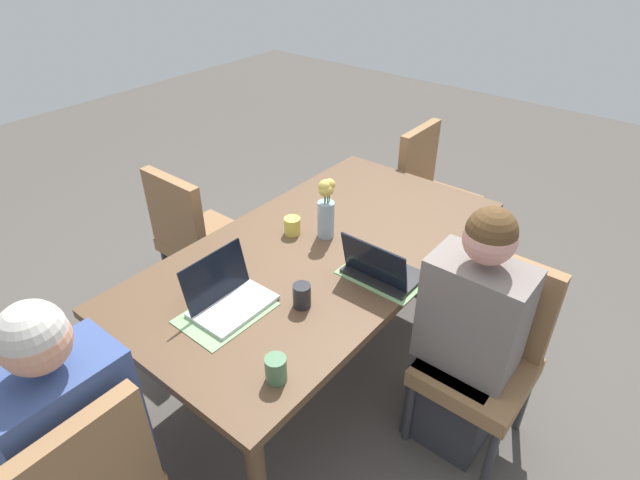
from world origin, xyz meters
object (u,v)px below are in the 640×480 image
(chair_near_right_near, at_px, (196,233))
(laptop_head_right_left_near, at_px, (228,297))
(chair_head_left_left_far, at_px, (431,189))
(flower_vase, at_px, (326,207))
(chair_far_left_mid, at_px, (486,347))
(coffee_mug_near_right, at_px, (276,369))
(person_head_right_left_near, at_px, (84,458))
(coffee_mug_near_left, at_px, (302,296))
(laptop_far_left_mid, at_px, (381,269))
(person_far_left_mid, at_px, (467,346))
(dining_table, at_px, (320,261))
(coffee_mug_centre_left, at_px, (292,226))

(chair_near_right_near, distance_m, laptop_head_right_left_near, 0.99)
(chair_head_left_left_far, relative_size, flower_vase, 2.96)
(chair_far_left_mid, relative_size, flower_vase, 2.96)
(flower_vase, relative_size, coffee_mug_near_right, 3.06)
(flower_vase, xyz_separation_m, laptop_head_right_left_near, (0.66, 0.02, -0.12))
(chair_head_left_left_far, xyz_separation_m, laptop_head_right_left_near, (1.81, 0.04, 0.27))
(chair_near_right_near, bearing_deg, chair_head_left_left_far, 149.42)
(person_head_right_left_near, height_order, coffee_mug_near_left, person_head_right_left_near)
(flower_vase, bearing_deg, laptop_far_left_mid, 73.42)
(laptop_head_right_left_near, relative_size, coffee_mug_near_right, 3.22)
(person_far_left_mid, bearing_deg, coffee_mug_near_left, -54.10)
(chair_head_left_left_far, bearing_deg, person_far_left_mid, 34.32)
(laptop_head_right_left_near, bearing_deg, chair_near_right_near, -120.13)
(person_far_left_mid, xyz_separation_m, coffee_mug_near_right, (0.76, -0.38, 0.24))
(dining_table, bearing_deg, flower_vase, -155.51)
(person_head_right_left_near, relative_size, coffee_mug_near_left, 11.56)
(chair_far_left_mid, bearing_deg, laptop_far_left_mid, -75.23)
(laptop_far_left_mid, bearing_deg, coffee_mug_centre_left, -93.39)
(laptop_head_right_left_near, xyz_separation_m, coffee_mug_near_left, (-0.19, 0.23, 0.01))
(person_head_right_left_near, distance_m, chair_near_right_near, 1.45)
(dining_table, distance_m, chair_near_right_near, 0.88)
(person_head_right_left_near, xyz_separation_m, coffee_mug_near_left, (-0.89, 0.22, 0.25))
(coffee_mug_near_left, height_order, coffee_mug_centre_left, coffee_mug_near_left)
(chair_near_right_near, height_order, coffee_mug_near_right, chair_near_right_near)
(chair_head_left_left_far, bearing_deg, flower_vase, 1.05)
(dining_table, xyz_separation_m, chair_far_left_mid, (-0.12, 0.82, -0.15))
(chair_far_left_mid, xyz_separation_m, coffee_mug_near_left, (0.48, -0.62, 0.27))
(flower_vase, bearing_deg, coffee_mug_near_right, 27.69)
(coffee_mug_centre_left, bearing_deg, chair_far_left_mid, 95.28)
(dining_table, relative_size, coffee_mug_centre_left, 22.76)
(dining_table, distance_m, coffee_mug_near_left, 0.43)
(chair_near_right_near, bearing_deg, dining_table, 94.87)
(dining_table, height_order, chair_near_right_near, chair_near_right_near)
(laptop_far_left_mid, distance_m, coffee_mug_centre_left, 0.54)
(person_far_left_mid, distance_m, laptop_head_right_left_near, 1.02)
(dining_table, bearing_deg, chair_far_left_mid, 98.07)
(dining_table, height_order, coffee_mug_near_right, coffee_mug_near_right)
(person_head_right_left_near, relative_size, person_far_left_mid, 1.00)
(flower_vase, height_order, coffee_mug_centre_left, flower_vase)
(coffee_mug_near_left, xyz_separation_m, coffee_mug_near_right, (0.35, 0.18, -0.00))
(chair_far_left_mid, distance_m, coffee_mug_centre_left, 1.05)
(dining_table, height_order, person_far_left_mid, person_far_left_mid)
(laptop_head_right_left_near, relative_size, coffee_mug_near_left, 3.10)
(dining_table, relative_size, chair_head_left_left_far, 2.15)
(chair_far_left_mid, distance_m, laptop_head_right_left_near, 1.12)
(person_far_left_mid, bearing_deg, laptop_head_right_left_near, -53.29)
(dining_table, xyz_separation_m, chair_near_right_near, (0.07, -0.86, -0.15))
(coffee_mug_near_left, bearing_deg, chair_near_right_near, -105.40)
(chair_far_left_mid, height_order, laptop_head_right_left_near, laptop_head_right_left_near)
(chair_near_right_near, height_order, laptop_far_left_mid, laptop_far_left_mid)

